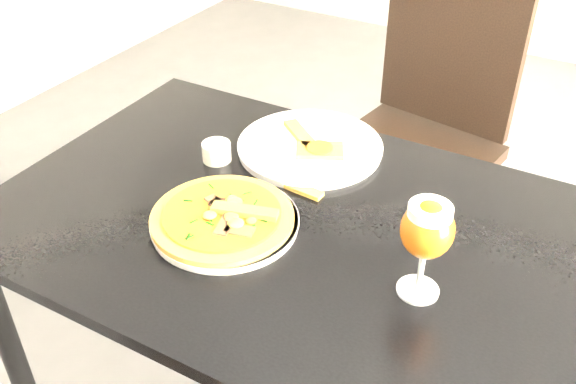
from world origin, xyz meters
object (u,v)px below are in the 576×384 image
Objects in this scene: chair_far at (420,134)px; pizza at (223,216)px; beer_glass at (427,231)px; dining_table at (290,252)px.

pizza is (-0.11, -0.88, 0.23)m from chair_far.
dining_table is at bearing 166.56° from beer_glass.
beer_glass is at bearing -62.40° from chair_far.
chair_far reaches higher than beer_glass.
chair_far reaches higher than pizza.
pizza is 1.50× the size of beer_glass.
chair_far is 3.52× the size of pizza.
dining_table is at bearing -81.24° from chair_far.
beer_glass reaches higher than dining_table.
dining_table is 0.80m from chair_far.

